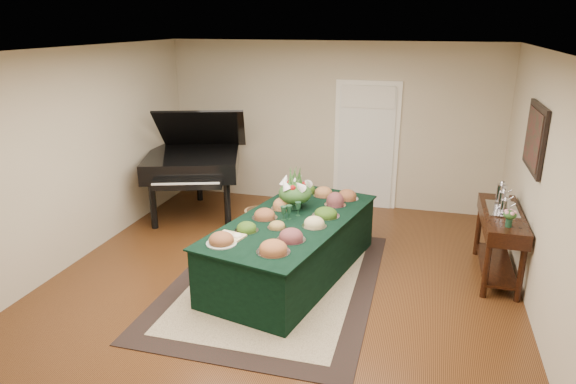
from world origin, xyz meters
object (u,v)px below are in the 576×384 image
(grand_piano, at_px, (194,162))
(mahogany_sideboard, at_px, (501,227))
(buffet_table, at_px, (293,247))
(floral_centerpiece, at_px, (295,189))

(grand_piano, distance_m, mahogany_sideboard, 4.59)
(buffet_table, xyz_separation_m, floral_centerpiece, (-0.07, 0.38, 0.62))
(buffet_table, distance_m, grand_piano, 2.67)
(buffet_table, height_order, grand_piano, grand_piano)
(buffet_table, distance_m, mahogany_sideboard, 2.51)
(buffet_table, relative_size, floral_centerpiece, 6.43)
(floral_centerpiece, bearing_deg, mahogany_sideboard, 5.45)
(floral_centerpiece, distance_m, mahogany_sideboard, 2.52)
(floral_centerpiece, xyz_separation_m, mahogany_sideboard, (2.49, 0.24, -0.34))
(grand_piano, relative_size, mahogany_sideboard, 1.45)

